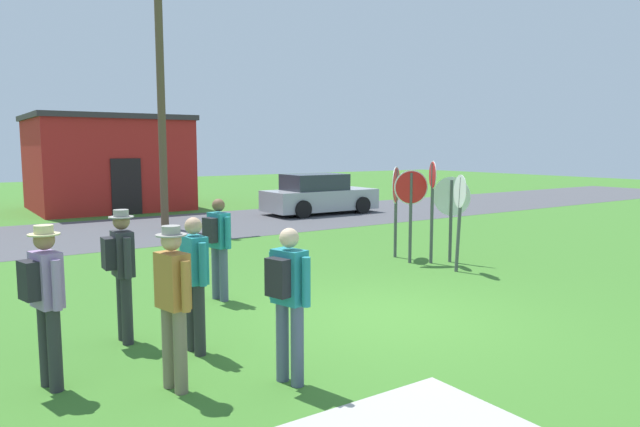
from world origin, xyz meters
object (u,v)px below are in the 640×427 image
Objects in this scene: stop_sign_center_cluster at (460,207)px; person_in_teal at (195,277)px; stop_sign_rear_left at (432,196)px; person_holding_notes at (218,242)px; stop_sign_tallest at (411,200)px; person_near_signs at (288,294)px; parked_car_on_street at (319,196)px; stop_sign_far_back at (396,195)px; utility_pole at (161,88)px; person_with_sunhat at (173,298)px; person_in_blue at (45,295)px; stop_sign_low_front at (451,205)px; person_on_left at (121,266)px.

stop_sign_center_cluster is 1.17× the size of person_in_teal.
person_holding_notes is at bearing -177.88° from stop_sign_rear_left.
person_in_teal is at bearing -156.72° from stop_sign_tallest.
stop_sign_tallest is (-0.20, 1.21, 0.06)m from stop_sign_center_cluster.
stop_sign_tallest is 6.88m from person_near_signs.
stop_sign_far_back is (-3.41, -8.15, 0.74)m from parked_car_on_street.
utility_pole reaches higher than person_with_sunhat.
parked_car_on_street is 16.15m from person_in_blue.
person_in_blue is (-8.49, -2.29, -0.27)m from stop_sign_low_front.
stop_sign_low_front is at bearing -17.97° from stop_sign_rear_left.
stop_sign_far_back is at bearing 100.66° from stop_sign_rear_left.
stop_sign_center_cluster is at bearing -108.62° from parked_car_on_street.
stop_sign_rear_left reaches higher than person_with_sunhat.
utility_pole is 4.06× the size of stop_sign_tallest.
person_on_left is (-7.43, -1.26, -0.27)m from stop_sign_low_front.
stop_sign_tallest is 1.20× the size of person_holding_notes.
person_on_left is (-0.63, 0.90, 0.06)m from person_in_teal.
person_near_signs is at bearing -72.59° from person_in_teal.
stop_sign_tallest is at bearing 14.27° from person_on_left.
person_with_sunhat is 1.03× the size of person_in_teal.
person_on_left is (-6.84, -0.48, -0.32)m from stop_sign_center_cluster.
utility_pole reaches higher than stop_sign_center_cluster.
stop_sign_rear_left is (2.93, -8.61, -2.84)m from utility_pole.
person_with_sunhat reaches higher than person_in_teal.
stop_sign_tallest reaches higher than stop_sign_low_front.
stop_sign_rear_left is (-0.44, 0.14, 0.20)m from stop_sign_low_front.
person_on_left is 1.00× the size of person_in_blue.
utility_pole is 10.36m from stop_sign_center_cluster.
stop_sign_center_cluster is at bearing 18.61° from person_with_sunhat.
stop_sign_low_front reaches higher than person_near_signs.
person_near_signs is (-2.97, -12.35, -3.34)m from utility_pole.
person_in_blue is at bearing -163.15° from stop_sign_rear_left.
person_holding_notes is 3.71m from person_in_blue.
parked_car_on_street is at bearing 67.31° from stop_sign_far_back.
utility_pole is at bearing 71.16° from person_with_sunhat.
stop_sign_low_front is 1.11× the size of person_holding_notes.
person_in_teal and person_near_signs have the same top height.
person_near_signs and person_holding_notes have the same top height.
person_in_blue is at bearing -114.85° from utility_pole.
person_near_signs is at bearing -103.53° from utility_pole.
stop_sign_low_front reaches higher than person_on_left.
parked_car_on_street is at bearing 71.38° from stop_sign_center_cluster.
stop_sign_far_back is 1.20× the size of person_with_sunhat.
person_holding_notes is at bearing 37.31° from person_in_blue.
stop_sign_far_back is 1.24× the size of person_holding_notes.
utility_pole is at bearing 107.26° from stop_sign_tallest.
stop_sign_rear_left is at bearing -39.64° from stop_sign_tallest.
person_in_blue is (-1.08, 0.77, 0.03)m from person_with_sunhat.
person_with_sunhat is at bearing -129.60° from parked_car_on_street.
parked_car_on_street is 2.19× the size of stop_sign_center_cluster.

